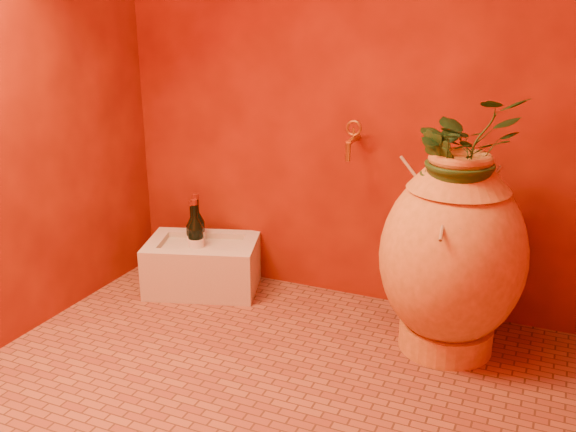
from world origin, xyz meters
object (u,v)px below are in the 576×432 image
at_px(amphora, 452,255).
at_px(wine_bottle_a, 194,237).
at_px(stone_basin, 203,266).
at_px(wine_bottle_c, 197,234).
at_px(wall_tap, 352,138).
at_px(wine_bottle_b, 196,241).

distance_m(amphora, wine_bottle_a, 1.38).
relative_size(stone_basin, wine_bottle_c, 1.89).
relative_size(stone_basin, wall_tap, 3.65).
bearing_deg(amphora, wine_bottle_a, 173.57).
height_order(wine_bottle_b, wine_bottle_c, same).
relative_size(amphora, wine_bottle_a, 2.79).
distance_m(stone_basin, wine_bottle_b, 0.14).
height_order(amphora, wine_bottle_a, amphora).
bearing_deg(wine_bottle_a, stone_basin, -32.81).
height_order(stone_basin, wine_bottle_c, wine_bottle_c).
xyz_separation_m(stone_basin, wine_bottle_c, (-0.07, 0.08, 0.14)).
xyz_separation_m(wine_bottle_b, wall_tap, (0.77, 0.17, 0.57)).
xyz_separation_m(wine_bottle_a, wall_tap, (0.82, 0.11, 0.58)).
bearing_deg(wall_tap, stone_basin, -167.84).
distance_m(stone_basin, wall_tap, 1.04).
bearing_deg(wine_bottle_a, wine_bottle_b, -49.66).
bearing_deg(stone_basin, wine_bottle_c, 133.40).
bearing_deg(wine_bottle_a, amphora, -6.43).
distance_m(wine_bottle_b, wine_bottle_c, 0.10).
relative_size(amphora, wine_bottle_b, 2.52).
relative_size(wine_bottle_a, wine_bottle_c, 0.91).
bearing_deg(amphora, wine_bottle_c, 172.55).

